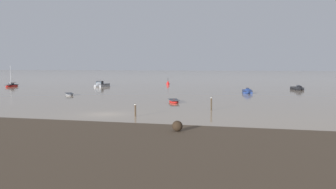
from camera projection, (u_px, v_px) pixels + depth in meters
The scene contains 12 objects.
ground_plane at pixel (106, 114), 43.87m from camera, with size 800.00×800.00×0.00m, color tan.
mudflat_shore at pixel (42, 144), 26.67m from camera, with size 345.38×20.05×0.26m, color #4C3D2D.
tidal_rock_left at pixel (177, 126), 30.88m from camera, with size 0.86×0.86×0.86m, color #2D2116.
motorboat_moored_0 at pixel (247, 92), 76.95m from camera, with size 2.43×5.25×1.74m.
sailboat_moored_0 at pixel (12, 86), 101.29m from camera, with size 2.05×5.32×5.83m.
rowboat_moored_1 at pixel (69, 94), 71.99m from camera, with size 3.25×3.77×0.59m.
rowboat_moored_2 at pixel (174, 101), 58.02m from camera, with size 2.75×4.16×0.62m.
motorboat_moored_1 at pixel (100, 85), 101.71m from camera, with size 2.43×6.07×2.25m.
motorboat_moored_2 at pixel (298, 89), 87.78m from camera, with size 3.08×5.48×1.78m.
channel_buoy at pixel (168, 83), 112.37m from camera, with size 0.90×0.90×2.30m.
mooring_post_near at pixel (211, 104), 47.65m from camera, with size 0.22×0.22×1.82m.
mooring_post_right at pixel (135, 110), 41.96m from camera, with size 0.22×0.22×1.52m.
Camera 1 is at (18.46, -40.12, 5.52)m, focal length 41.12 mm.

